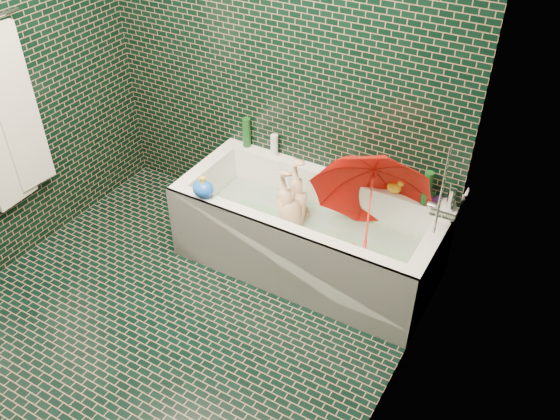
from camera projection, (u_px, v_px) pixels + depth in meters
The scene contains 19 objects.
floor at pixel (160, 338), 3.53m from camera, with size 2.80×2.80×0.00m, color black.
wall_back at pixel (277, 58), 3.75m from camera, with size 2.80×2.80×0.00m, color black.
wall_right at pixel (387, 252), 2.26m from camera, with size 2.80×2.80×0.00m, color black.
bathtub at pixel (307, 241), 3.92m from camera, with size 1.70×0.75×0.55m.
bath_mat at pixel (308, 246), 3.97m from camera, with size 1.35×0.47×0.01m, color green.
water at pixel (308, 229), 3.88m from camera, with size 1.48×0.53×0.00m, color silver.
towel at pixel (3, 118), 3.57m from camera, with size 0.08×0.44×1.12m.
faucet at pixel (441, 210), 3.26m from camera, with size 0.18×0.19×0.55m.
child at pixel (294, 222), 3.92m from camera, with size 0.31×0.20×0.85m, color #D8AF87.
umbrella at pixel (369, 208), 3.56m from camera, with size 0.72×0.72×0.63m, color red.
soap_bottle_a at pixel (440, 209), 3.64m from camera, with size 0.10×0.10×0.26m, color white.
soap_bottle_b at pixel (431, 204), 3.68m from camera, with size 0.08×0.08×0.18m, color #5A2079.
soap_bottle_c at pixel (429, 203), 3.69m from camera, with size 0.13×0.13×0.17m, color #134419.
bottle_right_tall at pixel (427, 188), 3.61m from camera, with size 0.06×0.06×0.23m, color #134419.
bottle_right_pump at pixel (451, 200), 3.58m from camera, with size 0.05×0.05×0.16m, color silver.
bottle_left_tall at pixel (247, 132), 4.17m from camera, with size 0.06×0.06×0.22m, color #134419.
bottle_left_short at pixel (274, 145), 4.09m from camera, with size 0.05×0.05×0.16m, color white.
rubber_duck at pixel (396, 187), 3.75m from camera, with size 0.13×0.10×0.10m.
bath_toy at pixel (203, 189), 3.71m from camera, with size 0.17×0.15×0.14m.
Camera 1 is at (1.80, -1.68, 2.74)m, focal length 38.00 mm.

